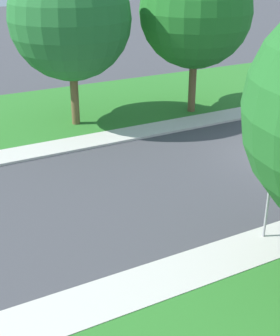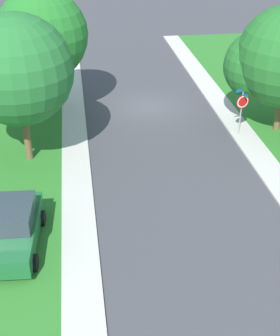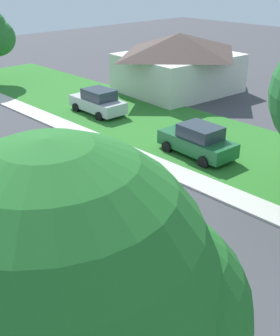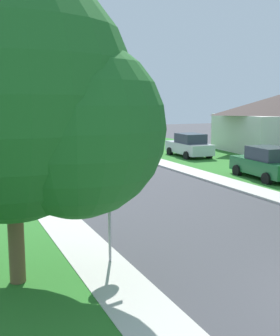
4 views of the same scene
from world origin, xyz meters
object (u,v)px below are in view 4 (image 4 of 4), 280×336
Objects in this scene: stop_sign_far_corner at (109,193)px; car_green_far_down_street at (267,163)px; house_right_setback at (279,122)px; tree_sidewalk_mid at (26,104)px; car_silver_across_road at (189,146)px; tree_sidewalk_far at (111,99)px.

car_green_far_down_street is (11.57, 7.87, -1.01)m from stop_sign_far_corner.
house_right_setback is (9.19, 9.62, 1.50)m from car_green_far_down_street.
stop_sign_far_corner is 0.39× the size of tree_sidewalk_mid.
car_silver_across_road is 0.62× the size of tree_sidewalk_mid.
car_silver_across_road is at bearing -178.17° from house_right_setback.
house_right_setback is (22.79, 18.04, -1.73)m from tree_sidewalk_mid.
tree_sidewalk_far is (11.12, 30.55, 2.33)m from stop_sign_far_corner.
tree_sidewalk_far is at bearing 70.00° from stop_sign_far_corner.
stop_sign_far_corner is at bearing -145.78° from car_green_far_down_street.
tree_sidewalk_mid reaches higher than car_silver_across_road.
tree_sidewalk_far is 16.34m from house_right_setback.
tree_sidewalk_far is at bearing 91.15° from car_green_far_down_street.
tree_sidewalk_mid is at bearing -141.64° from house_right_setback.
car_silver_across_road is at bearing 54.45° from stop_sign_far_corner.
stop_sign_far_corner is 0.42× the size of tree_sidewalk_far.
car_silver_across_road is 13.80m from tree_sidewalk_far.
car_silver_across_road is 0.45× the size of house_right_setback.
stop_sign_far_corner is 0.63× the size of car_green_far_down_street.
house_right_setback is (8.45, 0.27, 1.50)m from car_silver_across_road.
house_right_setback is at bearing 46.32° from car_green_far_down_street.
car_silver_across_road is 0.66× the size of tree_sidewalk_far.
stop_sign_far_corner is 27.15m from house_right_setback.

